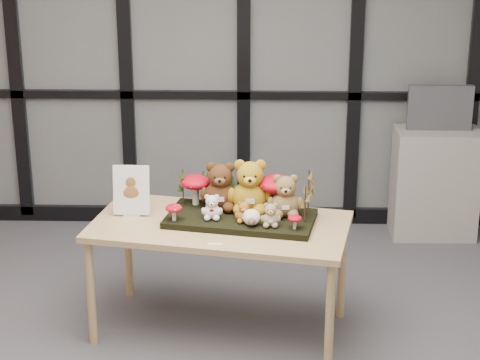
{
  "coord_description": "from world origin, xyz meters",
  "views": [
    {
      "loc": [
        0.58,
        -4.04,
        2.66
      ],
      "look_at": [
        0.47,
        0.66,
        0.99
      ],
      "focal_mm": 65.0,
      "sensor_mm": 36.0,
      "label": 1
    }
  ],
  "objects_px": {
    "bear_brown_medium": "(220,183)",
    "cabinet": "(435,183)",
    "display_table": "(220,234)",
    "mushroom_back_left": "(196,188)",
    "mushroom_front_right": "(295,221)",
    "bear_beige_small": "(271,213)",
    "bear_tan_back": "(285,193)",
    "diorama_tray": "(241,219)",
    "bear_pooh_yellow": "(250,183)",
    "bear_small_yellow": "(244,211)",
    "mushroom_front_left": "(174,212)",
    "sign_holder": "(131,192)",
    "monitor": "(440,108)",
    "plush_cream_hedgehog": "(252,216)",
    "mushroom_back_right": "(277,192)",
    "bear_white_bow": "(212,205)"
  },
  "relations": [
    {
      "from": "diorama_tray",
      "to": "bear_pooh_yellow",
      "type": "bearing_deg",
      "value": 66.25
    },
    {
      "from": "mushroom_back_right",
      "to": "bear_beige_small",
      "type": "bearing_deg",
      "value": -99.05
    },
    {
      "from": "bear_brown_medium",
      "to": "cabinet",
      "type": "bearing_deg",
      "value": 52.39
    },
    {
      "from": "bear_small_yellow",
      "to": "bear_white_bow",
      "type": "relative_size",
      "value": 0.83
    },
    {
      "from": "diorama_tray",
      "to": "cabinet",
      "type": "distance_m",
      "value": 2.12
    },
    {
      "from": "bear_pooh_yellow",
      "to": "mushroom_front_left",
      "type": "xyz_separation_m",
      "value": [
        -0.44,
        -0.16,
        -0.12
      ]
    },
    {
      "from": "bear_pooh_yellow",
      "to": "mushroom_back_right",
      "type": "xyz_separation_m",
      "value": [
        0.16,
        0.01,
        -0.06
      ]
    },
    {
      "from": "mushroom_back_left",
      "to": "monitor",
      "type": "height_order",
      "value": "monitor"
    },
    {
      "from": "mushroom_front_right",
      "to": "bear_beige_small",
      "type": "bearing_deg",
      "value": 162.94
    },
    {
      "from": "monitor",
      "to": "bear_brown_medium",
      "type": "bearing_deg",
      "value": -138.24
    },
    {
      "from": "monitor",
      "to": "sign_holder",
      "type": "bearing_deg",
      "value": -145.65
    },
    {
      "from": "cabinet",
      "to": "bear_beige_small",
      "type": "bearing_deg",
      "value": -127.51
    },
    {
      "from": "diorama_tray",
      "to": "cabinet",
      "type": "relative_size",
      "value": 1.03
    },
    {
      "from": "mushroom_front_left",
      "to": "mushroom_front_right",
      "type": "height_order",
      "value": "mushroom_front_left"
    },
    {
      "from": "mushroom_front_right",
      "to": "diorama_tray",
      "type": "bearing_deg",
      "value": 148.52
    },
    {
      "from": "bear_white_bow",
      "to": "bear_brown_medium",
      "type": "bearing_deg",
      "value": 87.09
    },
    {
      "from": "bear_brown_medium",
      "to": "cabinet",
      "type": "distance_m",
      "value": 2.15
    },
    {
      "from": "mushroom_front_right",
      "to": "mushroom_front_left",
      "type": "bearing_deg",
      "value": 171.2
    },
    {
      "from": "bear_tan_back",
      "to": "sign_holder",
      "type": "relative_size",
      "value": 0.9
    },
    {
      "from": "bear_tan_back",
      "to": "mushroom_front_right",
      "type": "distance_m",
      "value": 0.23
    },
    {
      "from": "bear_pooh_yellow",
      "to": "bear_brown_medium",
      "type": "xyz_separation_m",
      "value": [
        -0.18,
        0.04,
        -0.02
      ]
    },
    {
      "from": "bear_white_bow",
      "to": "mushroom_back_right",
      "type": "xyz_separation_m",
      "value": [
        0.38,
        0.13,
        0.04
      ]
    },
    {
      "from": "bear_tan_back",
      "to": "cabinet",
      "type": "height_order",
      "value": "bear_tan_back"
    },
    {
      "from": "mushroom_front_left",
      "to": "cabinet",
      "type": "relative_size",
      "value": 0.13
    },
    {
      "from": "bear_brown_medium",
      "to": "mushroom_front_right",
      "type": "height_order",
      "value": "bear_brown_medium"
    },
    {
      "from": "mushroom_back_right",
      "to": "sign_holder",
      "type": "xyz_separation_m",
      "value": [
        -0.87,
        0.0,
        -0.01
      ]
    },
    {
      "from": "monitor",
      "to": "bear_beige_small",
      "type": "bearing_deg",
      "value": -127.21
    },
    {
      "from": "bear_white_bow",
      "to": "mushroom_back_right",
      "type": "distance_m",
      "value": 0.4
    },
    {
      "from": "mushroom_front_right",
      "to": "bear_brown_medium",
      "type": "bearing_deg",
      "value": 144.26
    },
    {
      "from": "bear_small_yellow",
      "to": "mushroom_front_left",
      "type": "height_order",
      "value": "bear_small_yellow"
    },
    {
      "from": "plush_cream_hedgehog",
      "to": "sign_holder",
      "type": "distance_m",
      "value": 0.76
    },
    {
      "from": "bear_white_bow",
      "to": "bear_beige_small",
      "type": "distance_m",
      "value": 0.36
    },
    {
      "from": "bear_tan_back",
      "to": "bear_beige_small",
      "type": "distance_m",
      "value": 0.2
    },
    {
      "from": "bear_tan_back",
      "to": "bear_small_yellow",
      "type": "bearing_deg",
      "value": -145.13
    },
    {
      "from": "mushroom_back_right",
      "to": "bear_brown_medium",
      "type": "bearing_deg",
      "value": 173.76
    },
    {
      "from": "display_table",
      "to": "mushroom_back_left",
      "type": "height_order",
      "value": "mushroom_back_left"
    },
    {
      "from": "display_table",
      "to": "mushroom_back_left",
      "type": "xyz_separation_m",
      "value": [
        -0.16,
        0.22,
        0.21
      ]
    },
    {
      "from": "mushroom_front_left",
      "to": "monitor",
      "type": "distance_m",
      "value": 2.45
    },
    {
      "from": "bear_tan_back",
      "to": "monitor",
      "type": "xyz_separation_m",
      "value": [
        1.19,
        1.51,
        0.13
      ]
    },
    {
      "from": "cabinet",
      "to": "monitor",
      "type": "distance_m",
      "value": 0.59
    },
    {
      "from": "cabinet",
      "to": "mushroom_front_left",
      "type": "bearing_deg",
      "value": -139.06
    },
    {
      "from": "bear_white_bow",
      "to": "cabinet",
      "type": "distance_m",
      "value": 2.28
    },
    {
      "from": "bear_small_yellow",
      "to": "bear_brown_medium",
      "type": "bearing_deg",
      "value": 134.96
    },
    {
      "from": "display_table",
      "to": "sign_holder",
      "type": "bearing_deg",
      "value": 178.19
    },
    {
      "from": "bear_small_yellow",
      "to": "monitor",
      "type": "height_order",
      "value": "monitor"
    },
    {
      "from": "bear_tan_back",
      "to": "mushroom_back_left",
      "type": "xyz_separation_m",
      "value": [
        -0.54,
        0.17,
        -0.04
      ]
    },
    {
      "from": "bear_beige_small",
      "to": "bear_small_yellow",
      "type": "bearing_deg",
      "value": 170.58
    },
    {
      "from": "mushroom_back_right",
      "to": "monitor",
      "type": "distance_m",
      "value": 1.91
    },
    {
      "from": "bear_tan_back",
      "to": "mushroom_back_left",
      "type": "distance_m",
      "value": 0.57
    },
    {
      "from": "bear_brown_medium",
      "to": "bear_small_yellow",
      "type": "distance_m",
      "value": 0.27
    }
  ]
}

